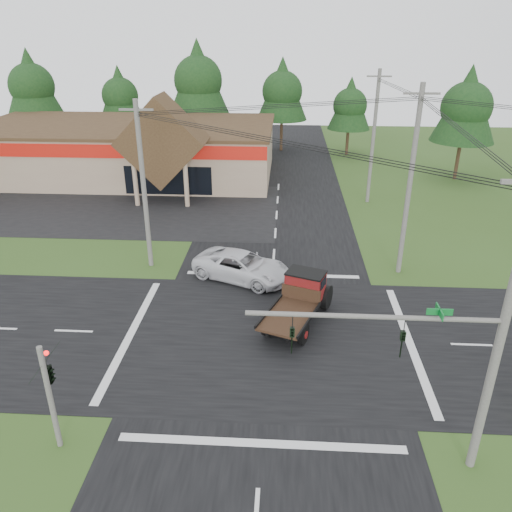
{
  "coord_description": "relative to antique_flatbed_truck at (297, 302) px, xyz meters",
  "views": [
    {
      "loc": [
        0.66,
        -21.01,
        14.22
      ],
      "look_at": [
        -0.92,
        5.05,
        2.2
      ],
      "focal_mm": 35.0,
      "sensor_mm": 36.0,
      "label": 1
    }
  ],
  "objects": [
    {
      "name": "utility_pole_ne",
      "position": [
        6.55,
        6.41,
        4.66
      ],
      "size": [
        2.0,
        0.3,
        11.5
      ],
      "color": "#595651",
      "rests_on": "ground"
    },
    {
      "name": "tree_row_e",
      "position": [
        6.55,
        38.41,
        4.8
      ],
      "size": [
        5.04,
        5.04,
        9.09
      ],
      "color": "#332316",
      "rests_on": "ground"
    },
    {
      "name": "utility_pole_nr",
      "position": [
        6.05,
        -9.09,
        4.41
      ],
      "size": [
        2.0,
        0.3,
        11.0
      ],
      "color": "#595651",
      "rests_on": "ground"
    },
    {
      "name": "tree_row_c",
      "position": [
        -11.45,
        39.41,
        7.49
      ],
      "size": [
        7.28,
        7.28,
        13.13
      ],
      "color": "#332316",
      "rests_on": "ground"
    },
    {
      "name": "antique_flatbed_truck",
      "position": [
        0.0,
        0.0,
        0.0
      ],
      "size": [
        4.2,
        6.31,
        2.46
      ],
      "primitive_type": null,
      "rotation": [
        0.0,
        0.0,
        -0.36
      ],
      "color": "#60120D",
      "rests_on": "ground"
    },
    {
      "name": "traffic_signal_mast",
      "position": [
        4.37,
        -9.09,
        3.19
      ],
      "size": [
        8.12,
        0.24,
        7.0
      ],
      "color": "#595651",
      "rests_on": "ground"
    },
    {
      "name": "cvs_building",
      "position": [
        -17.15,
        27.98,
        1.55
      ],
      "size": [
        30.4,
        18.2,
        9.19
      ],
      "color": "#9D826A",
      "rests_on": "ground"
    },
    {
      "name": "tree_row_b",
      "position": [
        -21.45,
        40.41,
        5.47
      ],
      "size": [
        5.6,
        5.6,
        10.1
      ],
      "color": "#332316",
      "rests_on": "ground"
    },
    {
      "name": "utility_pole_n",
      "position": [
        6.55,
        20.41,
        4.51
      ],
      "size": [
        2.0,
        0.3,
        11.2
      ],
      "color": "#595651",
      "rests_on": "ground"
    },
    {
      "name": "parking_apron",
      "position": [
        -15.45,
        17.41,
        -1.22
      ],
      "size": [
        28.0,
        14.0,
        0.02
      ],
      "primitive_type": "cube",
      "color": "black",
      "rests_on": "ground"
    },
    {
      "name": "road_ew",
      "position": [
        -1.45,
        -1.59,
        -1.22
      ],
      "size": [
        120.0,
        12.0,
        0.02
      ],
      "primitive_type": "cube",
      "color": "black",
      "rests_on": "ground"
    },
    {
      "name": "tree_row_a",
      "position": [
        -31.45,
        38.41,
        6.82
      ],
      "size": [
        6.72,
        6.72,
        12.12
      ],
      "color": "#332316",
      "rests_on": "ground"
    },
    {
      "name": "road_ns",
      "position": [
        -1.45,
        -1.59,
        -1.22
      ],
      "size": [
        12.0,
        120.0,
        0.02
      ],
      "primitive_type": "cube",
      "color": "black",
      "rests_on": "ground"
    },
    {
      "name": "ground",
      "position": [
        -1.45,
        -1.59,
        -1.23
      ],
      "size": [
        120.0,
        120.0,
        0.0
      ],
      "primitive_type": "plane",
      "color": "#324D1B",
      "rests_on": "ground"
    },
    {
      "name": "utility_pole_nw",
      "position": [
        -9.45,
        6.41,
        4.16
      ],
      "size": [
        2.0,
        0.3,
        10.5
      ],
      "color": "#595651",
      "rests_on": "ground"
    },
    {
      "name": "tree_row_d",
      "position": [
        -1.45,
        40.41,
        6.14
      ],
      "size": [
        6.16,
        6.16,
        11.11
      ],
      "color": "#332316",
      "rests_on": "ground"
    },
    {
      "name": "white_pickup",
      "position": [
        -3.31,
        4.84,
        -0.39
      ],
      "size": [
        6.68,
        4.97,
        1.69
      ],
      "primitive_type": "imported",
      "rotation": [
        0.0,
        0.0,
        1.17
      ],
      "color": "silver",
      "rests_on": "ground"
    },
    {
      "name": "tree_side_ne",
      "position": [
        16.55,
        28.41,
        6.14
      ],
      "size": [
        6.16,
        6.16,
        11.11
      ],
      "color": "#332316",
      "rests_on": "ground"
    },
    {
      "name": "traffic_signal_corner",
      "position": [
        -8.95,
        -8.92,
        2.29
      ],
      "size": [
        0.53,
        2.48,
        4.4
      ],
      "color": "#595651",
      "rests_on": "ground"
    }
  ]
}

